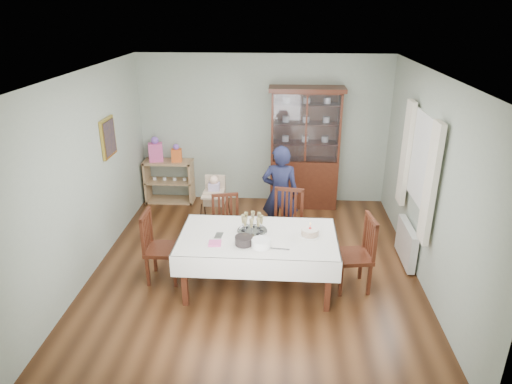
# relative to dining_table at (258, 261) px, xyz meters

# --- Properties ---
(floor) EXTENTS (5.00, 5.00, 0.00)m
(floor) POSITION_rel_dining_table_xyz_m (-0.07, 0.47, -0.38)
(floor) COLOR #593319
(floor) RESTS_ON ground
(room_shell) EXTENTS (5.00, 5.00, 5.00)m
(room_shell) POSITION_rel_dining_table_xyz_m (-0.07, 1.00, 1.32)
(room_shell) COLOR #9EAA99
(room_shell) RESTS_ON floor
(dining_table) EXTENTS (2.01, 1.16, 0.76)m
(dining_table) POSITION_rel_dining_table_xyz_m (0.00, 0.00, 0.00)
(dining_table) COLOR #461F11
(dining_table) RESTS_ON floor
(china_cabinet) EXTENTS (1.30, 0.48, 2.18)m
(china_cabinet) POSITION_rel_dining_table_xyz_m (0.68, 2.73, 0.74)
(china_cabinet) COLOR #461F11
(china_cabinet) RESTS_ON floor
(sideboard) EXTENTS (0.90, 0.38, 0.80)m
(sideboard) POSITION_rel_dining_table_xyz_m (-1.82, 2.75, 0.02)
(sideboard) COLOR tan
(sideboard) RESTS_ON floor
(picture_frame) EXTENTS (0.04, 0.48, 0.58)m
(picture_frame) POSITION_rel_dining_table_xyz_m (-2.29, 1.27, 1.27)
(picture_frame) COLOR gold
(picture_frame) RESTS_ON room_shell
(window) EXTENTS (0.04, 1.02, 1.22)m
(window) POSITION_rel_dining_table_xyz_m (2.15, 0.77, 1.17)
(window) COLOR white
(window) RESTS_ON room_shell
(curtain_left) EXTENTS (0.07, 0.30, 1.55)m
(curtain_left) POSITION_rel_dining_table_xyz_m (2.09, 0.15, 1.07)
(curtain_left) COLOR silver
(curtain_left) RESTS_ON room_shell
(curtain_right) EXTENTS (0.07, 0.30, 1.55)m
(curtain_right) POSITION_rel_dining_table_xyz_m (2.09, 1.39, 1.07)
(curtain_right) COLOR silver
(curtain_right) RESTS_ON room_shell
(radiator) EXTENTS (0.10, 0.80, 0.55)m
(radiator) POSITION_rel_dining_table_xyz_m (2.09, 0.77, -0.08)
(radiator) COLOR white
(radiator) RESTS_ON floor
(chair_far_left) EXTENTS (0.49, 0.49, 0.92)m
(chair_far_left) POSITION_rel_dining_table_xyz_m (-0.50, 0.82, -0.11)
(chair_far_left) COLOR #461F11
(chair_far_left) RESTS_ON floor
(chair_far_right) EXTENTS (0.50, 0.50, 1.00)m
(chair_far_right) POSITION_rel_dining_table_xyz_m (0.38, 0.87, -0.09)
(chair_far_right) COLOR #461F11
(chair_far_right) RESTS_ON floor
(chair_end_left) EXTENTS (0.44, 0.44, 0.98)m
(chair_end_left) POSITION_rel_dining_table_xyz_m (-1.29, 0.12, -0.09)
(chair_end_left) COLOR #461F11
(chair_end_left) RESTS_ON floor
(chair_end_right) EXTENTS (0.51, 0.51, 1.01)m
(chair_end_right) POSITION_rel_dining_table_xyz_m (1.24, 0.08, -0.09)
(chair_end_right) COLOR #461F11
(chair_end_right) RESTS_ON floor
(woman) EXTENTS (0.58, 0.40, 1.55)m
(woman) POSITION_rel_dining_table_xyz_m (0.27, 1.36, 0.39)
(woman) COLOR black
(woman) RESTS_ON floor
(high_chair) EXTENTS (0.44, 0.44, 0.98)m
(high_chair) POSITION_rel_dining_table_xyz_m (-0.78, 1.54, -0.00)
(high_chair) COLOR black
(high_chair) RESTS_ON floor
(champagne_tray) EXTENTS (0.39, 0.39, 0.24)m
(champagne_tray) POSITION_rel_dining_table_xyz_m (-0.08, 0.11, 0.45)
(champagne_tray) COLOR silver
(champagne_tray) RESTS_ON dining_table
(birthday_cake) EXTENTS (0.26, 0.26, 0.18)m
(birthday_cake) POSITION_rel_dining_table_xyz_m (0.66, 0.05, 0.42)
(birthday_cake) COLOR white
(birthday_cake) RESTS_ON dining_table
(plate_stack_dark) EXTENTS (0.25, 0.25, 0.11)m
(plate_stack_dark) POSITION_rel_dining_table_xyz_m (-0.16, -0.23, 0.43)
(plate_stack_dark) COLOR black
(plate_stack_dark) RESTS_ON dining_table
(plate_stack_white) EXTENTS (0.30, 0.30, 0.10)m
(plate_stack_white) POSITION_rel_dining_table_xyz_m (0.05, -0.28, 0.42)
(plate_stack_white) COLOR white
(plate_stack_white) RESTS_ON dining_table
(napkin_stack) EXTENTS (0.16, 0.16, 0.02)m
(napkin_stack) POSITION_rel_dining_table_xyz_m (-0.51, -0.24, 0.39)
(napkin_stack) COLOR #DF5296
(napkin_stack) RESTS_ON dining_table
(cutlery) EXTENTS (0.13, 0.18, 0.01)m
(cutlery) POSITION_rel_dining_table_xyz_m (-0.53, -0.03, 0.38)
(cutlery) COLOR silver
(cutlery) RESTS_ON dining_table
(cake_knife) EXTENTS (0.31, 0.06, 0.01)m
(cake_knife) POSITION_rel_dining_table_xyz_m (0.24, -0.33, 0.38)
(cake_knife) COLOR silver
(cake_knife) RESTS_ON dining_table
(gift_bag_pink) EXTENTS (0.28, 0.21, 0.46)m
(gift_bag_pink) POSITION_rel_dining_table_xyz_m (-2.02, 2.73, 0.62)
(gift_bag_pink) COLOR #DF5296
(gift_bag_pink) RESTS_ON sideboard
(gift_bag_orange) EXTENTS (0.19, 0.14, 0.33)m
(gift_bag_orange) POSITION_rel_dining_table_xyz_m (-1.64, 2.73, 0.56)
(gift_bag_orange) COLOR orange
(gift_bag_orange) RESTS_ON sideboard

